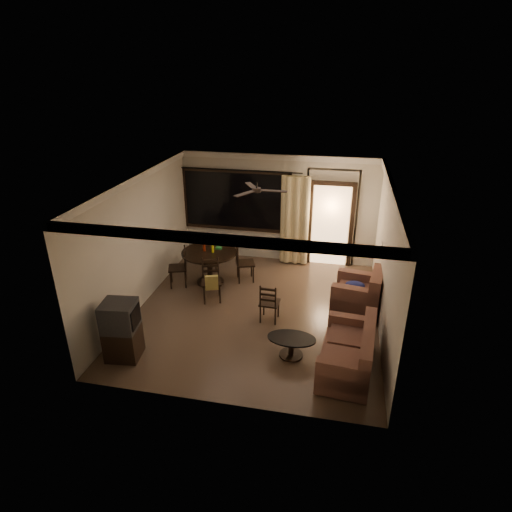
% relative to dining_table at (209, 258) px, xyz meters
% --- Properties ---
extents(ground, '(5.50, 5.50, 0.00)m').
position_rel_dining_table_xyz_m(ground, '(1.35, -1.08, -0.63)').
color(ground, '#7F6651').
rests_on(ground, ground).
extents(room_shell, '(5.50, 6.70, 5.50)m').
position_rel_dining_table_xyz_m(room_shell, '(1.95, 0.69, 1.20)').
color(room_shell, beige).
rests_on(room_shell, ground).
extents(dining_table, '(1.29, 1.29, 1.02)m').
position_rel_dining_table_xyz_m(dining_table, '(0.00, 0.00, 0.00)').
color(dining_table, black).
rests_on(dining_table, ground).
extents(dining_chair_west, '(0.54, 0.54, 0.95)m').
position_rel_dining_table_xyz_m(dining_chair_west, '(-0.68, -0.28, -0.35)').
color(dining_chair_west, black).
rests_on(dining_chair_west, ground).
extents(dining_chair_east, '(0.54, 0.54, 0.95)m').
position_rel_dining_table_xyz_m(dining_chair_east, '(0.79, 0.28, -0.35)').
color(dining_chair_east, black).
rests_on(dining_chair_east, ground).
extents(dining_chair_south, '(0.54, 0.57, 0.95)m').
position_rel_dining_table_xyz_m(dining_chair_south, '(0.29, -0.81, -0.33)').
color(dining_chair_south, black).
rests_on(dining_chair_south, ground).
extents(dining_chair_north, '(0.54, 0.54, 0.95)m').
position_rel_dining_table_xyz_m(dining_chair_north, '(-0.27, 0.74, -0.35)').
color(dining_chair_north, black).
rests_on(dining_chair_north, ground).
extents(tv_cabinet, '(0.64, 0.58, 1.10)m').
position_rel_dining_table_xyz_m(tv_cabinet, '(-0.66, -3.04, -0.08)').
color(tv_cabinet, black).
rests_on(tv_cabinet, ground).
extents(sofa, '(0.97, 1.63, 0.84)m').
position_rel_dining_table_xyz_m(sofa, '(3.28, -2.63, -0.30)').
color(sofa, '#492622').
rests_on(sofa, ground).
extents(armchair, '(1.08, 1.08, 0.96)m').
position_rel_dining_table_xyz_m(armchair, '(3.46, -0.66, -0.24)').
color(armchair, '#492622').
rests_on(armchair, ground).
extents(coffee_table, '(0.87, 0.52, 0.38)m').
position_rel_dining_table_xyz_m(coffee_table, '(2.26, -2.42, -0.38)').
color(coffee_table, black).
rests_on(coffee_table, ground).
extents(side_chair, '(0.40, 0.40, 0.86)m').
position_rel_dining_table_xyz_m(side_chair, '(1.68, -1.35, -0.38)').
color(side_chair, black).
rests_on(side_chair, ground).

